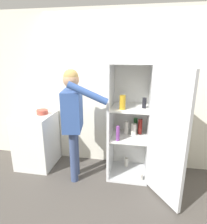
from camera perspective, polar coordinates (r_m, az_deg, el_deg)
The scene contains 6 objects.
ground_plane at distance 2.96m, azimuth 2.77°, elevation -23.24°, with size 12.00×12.00×0.00m, color #4C4742.
wall_back at distance 3.30m, azimuth 5.42°, elevation 5.82°, with size 7.00×0.06×2.55m.
refrigerator at distance 2.98m, azimuth 9.60°, elevation -3.37°, with size 0.99×1.11×1.78m.
person at distance 2.89m, azimuth -8.65°, elevation -0.22°, with size 0.71×0.58×1.68m.
counter at distance 3.63m, azimuth -18.54°, elevation -7.60°, with size 0.58×0.62×0.91m.
bowl at distance 3.45m, azimuth -17.10°, elevation -0.00°, with size 0.19×0.19×0.07m.
Camera 1 is at (0.28, -2.24, 1.91)m, focal length 32.00 mm.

